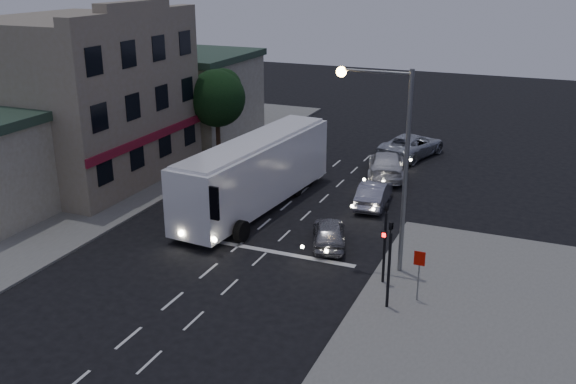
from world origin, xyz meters
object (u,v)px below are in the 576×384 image
at_px(tour_bus, 256,171).
at_px(streetlight, 392,148).
at_px(car_sedan_c, 412,145).
at_px(car_sedan_a, 374,194).
at_px(traffic_signal_side, 390,254).
at_px(street_tree, 217,96).
at_px(car_sedan_b, 386,165).
at_px(regulatory_sign, 419,268).
at_px(traffic_signal_main, 385,233).
at_px(car_suv, 329,233).

xyz_separation_m(tour_bus, streetlight, (8.81, -4.91, 3.57)).
bearing_deg(tour_bus, car_sedan_c, 71.81).
bearing_deg(car_sedan_a, streetlight, 104.44).
relative_size(traffic_signal_side, street_tree, 0.66).
bearing_deg(street_tree, car_sedan_b, 1.99).
distance_m(tour_bus, regulatory_sign, 13.04).
xyz_separation_m(car_sedan_b, streetlight, (3.44, -13.24, 4.91)).
height_order(tour_bus, traffic_signal_main, traffic_signal_main).
height_order(traffic_signal_main, streetlight, streetlight).
relative_size(car_suv, car_sedan_b, 0.69).
height_order(traffic_signal_side, streetlight, streetlight).
bearing_deg(traffic_signal_side, car_sedan_b, 104.78).
xyz_separation_m(car_suv, regulatory_sign, (5.23, -4.04, 0.93)).
relative_size(tour_bus, car_sedan_c, 2.24).
xyz_separation_m(tour_bus, car_sedan_a, (6.07, 2.90, -1.46)).
height_order(tour_bus, regulatory_sign, tour_bus).
relative_size(car_sedan_c, street_tree, 0.95).
bearing_deg(regulatory_sign, traffic_signal_side, -136.08).
distance_m(traffic_signal_side, regulatory_sign, 1.61).
xyz_separation_m(car_suv, street_tree, (-12.27, 11.22, 3.83)).
bearing_deg(car_suv, car_sedan_c, -111.00).
bearing_deg(street_tree, car_suv, -42.44).
height_order(traffic_signal_side, regulatory_sign, traffic_signal_side).
height_order(car_sedan_a, regulatory_sign, regulatory_sign).
bearing_deg(traffic_signal_main, tour_bus, 145.06).
bearing_deg(regulatory_sign, car_sedan_a, 114.62).
relative_size(tour_bus, regulatory_sign, 6.02).
bearing_deg(regulatory_sign, streetlight, 128.75).
bearing_deg(car_sedan_b, street_tree, -12.28).
distance_m(car_sedan_a, regulatory_sign, 11.30).
bearing_deg(car_sedan_a, car_sedan_c, -93.90).
distance_m(car_suv, car_sedan_b, 11.65).
bearing_deg(traffic_signal_main, car_sedan_a, 107.98).
xyz_separation_m(traffic_signal_main, traffic_signal_side, (0.70, -1.98, 0.00)).
relative_size(car_sedan_b, regulatory_sign, 2.57).
relative_size(car_sedan_c, traffic_signal_main, 1.44).
bearing_deg(streetlight, traffic_signal_side, -74.30).
bearing_deg(streetlight, car_sedan_a, 109.34).
bearing_deg(traffic_signal_main, car_sedan_c, 99.05).
xyz_separation_m(car_sedan_a, street_tree, (-12.81, 5.02, 3.79)).
relative_size(car_sedan_b, street_tree, 0.91).
bearing_deg(streetlight, tour_bus, 150.86).
bearing_deg(car_sedan_c, car_sedan_b, 101.53).
bearing_deg(traffic_signal_main, car_suv, 139.46).
xyz_separation_m(car_sedan_c, streetlight, (2.93, -18.57, 4.91)).
relative_size(tour_bus, car_suv, 3.40).
bearing_deg(traffic_signal_main, car_sedan_b, 104.13).
distance_m(tour_bus, street_tree, 10.66).
distance_m(tour_bus, traffic_signal_main, 11.06).
height_order(tour_bus, streetlight, streetlight).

